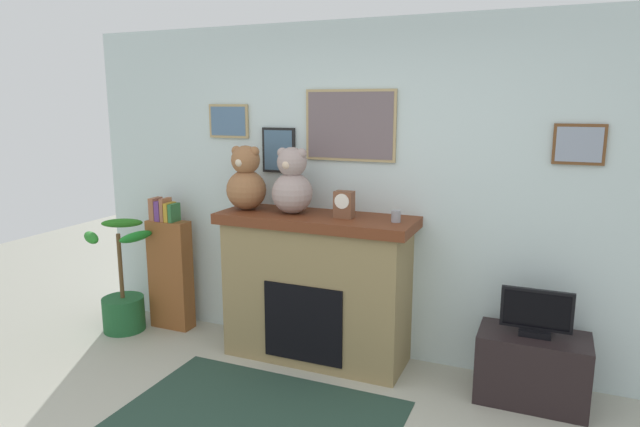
{
  "coord_description": "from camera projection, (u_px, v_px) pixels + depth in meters",
  "views": [
    {
      "loc": [
        1.24,
        -2.1,
        1.99
      ],
      "look_at": [
        -0.36,
        1.69,
        1.17
      ],
      "focal_mm": 31.15,
      "sensor_mm": 36.0,
      "label": 1
    }
  ],
  "objects": [
    {
      "name": "teddy_bear_brown",
      "position": [
        292.0,
        184.0,
        4.21
      ],
      "size": [
        0.31,
        0.31,
        0.51
      ],
      "color": "#A28D88",
      "rests_on": "fireplace"
    },
    {
      "name": "back_wall",
      "position": [
        378.0,
        193.0,
        4.31
      ],
      "size": [
        5.2,
        0.15,
        2.6
      ],
      "color": "silver",
      "rests_on": "ground_plane"
    },
    {
      "name": "potted_plant",
      "position": [
        123.0,
        299.0,
        4.89
      ],
      "size": [
        0.58,
        0.62,
        0.97
      ],
      "color": "#1E592D",
      "rests_on": "ground_plane"
    },
    {
      "name": "bookshelf",
      "position": [
        170.0,
        269.0,
        4.92
      ],
      "size": [
        0.38,
        0.16,
        1.18
      ],
      "color": "brown",
      "rests_on": "ground_plane"
    },
    {
      "name": "television",
      "position": [
        536.0,
        314.0,
        3.65
      ],
      "size": [
        0.45,
        0.14,
        0.32
      ],
      "color": "black",
      "rests_on": "tv_stand"
    },
    {
      "name": "mantel_clock",
      "position": [
        344.0,
        204.0,
        4.07
      ],
      "size": [
        0.14,
        0.1,
        0.2
      ],
      "color": "brown",
      "rests_on": "fireplace"
    },
    {
      "name": "area_rug",
      "position": [
        260.0,
        416.0,
        3.58
      ],
      "size": [
        1.78,
        1.11,
        0.01
      ],
      "primitive_type": "cube",
      "color": "#253F33",
      "rests_on": "ground_plane"
    },
    {
      "name": "teddy_bear_grey",
      "position": [
        246.0,
        181.0,
        4.37
      ],
      "size": [
        0.31,
        0.31,
        0.51
      ],
      "color": "#95623C",
      "rests_on": "fireplace"
    },
    {
      "name": "tv_stand",
      "position": [
        532.0,
        368.0,
        3.73
      ],
      "size": [
        0.71,
        0.4,
        0.48
      ],
      "primitive_type": "cube",
      "color": "black",
      "rests_on": "ground_plane"
    },
    {
      "name": "candle_jar",
      "position": [
        396.0,
        216.0,
        3.94
      ],
      "size": [
        0.07,
        0.07,
        0.08
      ],
      "primitive_type": "cylinder",
      "color": "gray",
      "rests_on": "fireplace"
    },
    {
      "name": "fireplace",
      "position": [
        316.0,
        287.0,
        4.31
      ],
      "size": [
        1.52,
        0.57,
        1.16
      ],
      "color": "#8E794E",
      "rests_on": "ground_plane"
    }
  ]
}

